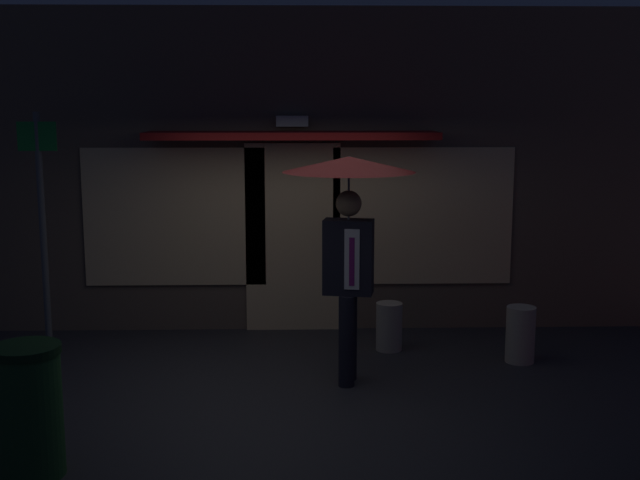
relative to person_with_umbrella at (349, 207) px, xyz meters
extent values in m
plane|color=#2D2D33|center=(-0.53, -0.32, -1.70)|extent=(18.00, 18.00, 0.00)
cube|color=brown|center=(-0.53, 2.03, 0.17)|extent=(9.12, 0.30, 3.72)
cube|color=#F9D199|center=(-0.53, 1.86, -0.60)|extent=(1.10, 0.04, 2.20)
cube|color=#F9D199|center=(-1.90, 1.86, -0.35)|extent=(2.09, 0.04, 1.60)
cube|color=#F9D199|center=(0.98, 1.86, -0.35)|extent=(2.09, 0.04, 1.60)
cube|color=white|center=(-0.53, 1.78, 0.75)|extent=(0.36, 0.16, 0.12)
cube|color=maroon|center=(-0.53, 1.53, 0.60)|extent=(3.20, 0.70, 0.08)
cylinder|color=black|center=(-0.02, -0.10, -1.26)|extent=(0.15, 0.15, 0.87)
cylinder|color=black|center=(0.02, 0.10, -1.26)|extent=(0.15, 0.15, 0.87)
cube|color=black|center=(0.00, 0.00, -0.47)|extent=(0.50, 0.32, 0.71)
cube|color=silver|center=(0.02, -0.13, -0.47)|extent=(0.14, 0.05, 0.57)
cube|color=#721966|center=(0.02, -0.13, -0.49)|extent=(0.05, 0.03, 0.45)
sphere|color=tan|center=(0.00, 0.00, 0.03)|extent=(0.24, 0.24, 0.24)
cylinder|color=slate|center=(0.00, 0.00, 0.02)|extent=(0.02, 0.02, 0.90)
cone|color=#4C0C0C|center=(0.00, 0.00, 0.40)|extent=(1.23, 1.23, 0.14)
cylinder|color=#595B60|center=(-3.16, 1.06, -0.42)|extent=(0.07, 0.07, 2.56)
cube|color=#198C33|center=(-3.16, 1.04, 0.61)|extent=(0.40, 0.02, 0.30)
cylinder|color=#B2A899|center=(0.51, 1.02, -1.44)|extent=(0.28, 0.28, 0.52)
cylinder|color=#B2A899|center=(1.82, 0.58, -1.40)|extent=(0.30, 0.30, 0.58)
cylinder|color=#1E4C23|center=(-2.39, -1.89, -1.24)|extent=(0.46, 0.46, 0.91)
cylinder|color=black|center=(-2.39, -1.89, -0.76)|extent=(0.49, 0.49, 0.06)
camera|label=1|loc=(-0.46, -7.38, 0.94)|focal=45.13mm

